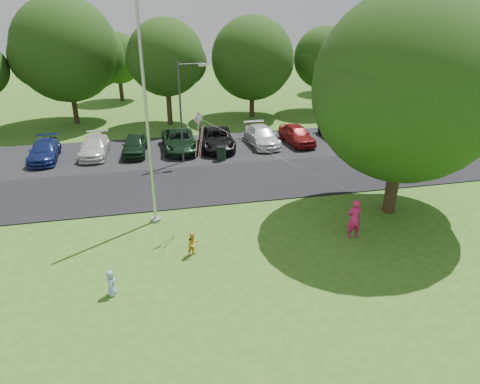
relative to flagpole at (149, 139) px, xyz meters
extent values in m
plane|color=#356A1B|center=(3.50, -5.00, -4.17)|extent=(120.00, 120.00, 0.00)
cube|color=black|center=(3.50, 4.00, -4.14)|extent=(60.00, 6.00, 0.06)
cube|color=black|center=(3.50, 10.50, -4.14)|extent=(42.00, 7.00, 0.06)
cylinder|color=#B7BABF|center=(0.00, 0.00, 0.83)|extent=(0.14, 0.14, 10.00)
cylinder|color=gray|center=(0.00, 0.00, -4.09)|extent=(0.50, 0.50, 0.16)
cylinder|color=#3F3F44|center=(2.11, 8.00, -0.93)|extent=(0.13, 0.13, 6.47)
cylinder|color=#3F3F44|center=(2.86, 8.08, 2.15)|extent=(1.51, 0.25, 0.09)
cube|color=silver|center=(3.61, 8.16, 2.07)|extent=(0.51, 0.29, 0.15)
cylinder|color=black|center=(4.64, 7.79, -3.69)|extent=(0.59, 0.59, 0.95)
cylinder|color=black|center=(4.64, 7.79, -3.19)|extent=(0.63, 0.63, 0.05)
cylinder|color=#332316|center=(11.66, -1.46, -2.56)|extent=(0.62, 0.62, 3.20)
sphere|color=#19360E|center=(11.66, -1.46, 2.08)|extent=(8.68, 8.68, 8.68)
sphere|color=#19360E|center=(13.62, -0.59, 1.42)|extent=(5.64, 5.64, 5.64)
sphere|color=#19360E|center=(9.93, -2.54, 1.64)|extent=(5.21, 5.21, 5.21)
sphere|color=#19360E|center=(9.36, -2.46, 1.64)|extent=(4.52, 4.52, 4.52)
cylinder|color=#332316|center=(-6.10, 20.24, -2.57)|extent=(0.44, 0.44, 3.19)
sphere|color=#19360E|center=(-6.10, 20.24, 2.00)|extent=(8.50, 8.50, 8.50)
sphere|color=#19360E|center=(-4.18, 21.09, 1.37)|extent=(5.53, 5.53, 5.53)
sphere|color=#19360E|center=(-7.80, 19.17, 1.58)|extent=(5.10, 5.10, 5.10)
cylinder|color=#332316|center=(1.92, 17.90, -2.45)|extent=(0.44, 0.44, 3.43)
sphere|color=#19360E|center=(1.92, 17.90, 1.45)|extent=(6.27, 6.27, 6.27)
sphere|color=#19360E|center=(3.33, 18.53, 0.98)|extent=(4.07, 4.07, 4.07)
sphere|color=#19360E|center=(0.66, 17.12, 1.14)|extent=(3.76, 3.76, 3.76)
cylinder|color=#332316|center=(9.53, 19.17, -2.84)|extent=(0.44, 0.44, 2.66)
sphere|color=#19360E|center=(9.53, 19.17, 1.03)|extent=(7.27, 7.27, 7.27)
sphere|color=#19360E|center=(11.16, 19.89, 0.49)|extent=(4.72, 4.72, 4.72)
sphere|color=#19360E|center=(8.07, 18.26, 0.67)|extent=(4.36, 4.36, 4.36)
cylinder|color=#332316|center=(16.62, 19.89, -2.66)|extent=(0.44, 0.44, 3.02)
sphere|color=#19360E|center=(16.62, 19.89, 0.84)|extent=(5.67, 5.67, 5.67)
sphere|color=#19360E|center=(17.89, 20.46, 0.41)|extent=(3.68, 3.68, 3.68)
sphere|color=#19360E|center=(15.48, 19.18, 0.55)|extent=(3.40, 3.40, 3.40)
cylinder|color=#332316|center=(25.42, 17.25, -2.45)|extent=(0.44, 0.44, 3.42)
sphere|color=#19360E|center=(25.42, 17.25, 2.33)|extent=(8.77, 8.77, 8.77)
sphere|color=#19360E|center=(27.39, 18.13, 1.67)|extent=(5.70, 5.70, 5.70)
sphere|color=#19360E|center=(23.67, 16.15, 1.89)|extent=(5.26, 5.26, 5.26)
cylinder|color=#332316|center=(34.20, 20.66, -2.71)|extent=(0.44, 0.44, 2.92)
sphere|color=#19360E|center=(32.75, 19.75, 0.93)|extent=(4.34, 4.34, 4.34)
cylinder|color=#332316|center=(41.50, 30.00, -2.87)|extent=(0.44, 0.44, 2.60)
sphere|color=#19360E|center=(41.50, 30.00, 0.25)|extent=(5.20, 5.20, 5.20)
sphere|color=#19360E|center=(40.46, 29.35, -0.01)|extent=(3.12, 3.12, 3.12)
cylinder|color=#332316|center=(-2.50, 29.00, -2.87)|extent=(0.44, 0.44, 2.60)
sphere|color=#19360E|center=(-2.50, 29.00, 0.25)|extent=(5.20, 5.20, 5.20)
sphere|color=#19360E|center=(-1.33, 29.52, -0.14)|extent=(3.38, 3.38, 3.38)
sphere|color=#19360E|center=(-3.54, 28.35, -0.01)|extent=(3.12, 3.12, 3.12)
cylinder|color=#332316|center=(21.50, 28.50, -2.87)|extent=(0.44, 0.44, 2.60)
sphere|color=#19360E|center=(21.50, 28.50, 0.25)|extent=(5.20, 5.20, 5.20)
sphere|color=#19360E|center=(22.67, 29.02, -0.14)|extent=(3.38, 3.38, 3.38)
sphere|color=#19360E|center=(20.46, 27.85, -0.01)|extent=(3.12, 3.12, 3.12)
imported|color=navy|center=(-6.93, 10.41, -3.47)|extent=(1.92, 4.41, 1.26)
imported|color=silver|center=(-3.72, 10.63, -3.48)|extent=(1.96, 4.42, 1.26)
imported|color=black|center=(-1.03, 10.35, -3.44)|extent=(1.86, 3.99, 1.32)
imported|color=black|center=(2.10, 10.60, -3.42)|extent=(2.34, 4.98, 1.38)
imported|color=black|center=(4.78, 10.49, -3.41)|extent=(2.60, 5.13, 1.39)
imported|color=silver|center=(8.16, 10.51, -3.44)|extent=(2.06, 4.65, 1.33)
imported|color=maroon|center=(10.78, 10.22, -3.41)|extent=(2.02, 4.24, 1.40)
imported|color=black|center=(14.24, 10.70, -3.45)|extent=(1.88, 4.56, 1.32)
imported|color=#ED1F6C|center=(8.66, -3.50, -3.23)|extent=(0.69, 0.47, 1.87)
imported|color=orange|center=(1.43, -3.47, -3.64)|extent=(0.64, 0.59, 1.05)
imported|color=#8AB1D4|center=(-1.76, -5.51, -3.65)|extent=(0.34, 0.51, 1.03)
cube|color=pink|center=(2.16, -1.01, 1.08)|extent=(0.47, 0.39, 0.57)
cube|color=#8CC6E5|center=(2.21, -1.04, 1.10)|extent=(0.23, 0.19, 0.27)
cylinder|color=white|center=(5.41, -2.26, -0.49)|extent=(6.51, 2.50, 3.14)
cylinder|color=pink|center=(2.06, -1.01, 0.07)|extent=(0.19, 0.24, 1.52)
cylinder|color=pink|center=(2.26, -0.96, -0.05)|extent=(0.21, 0.40, 1.73)
cylinder|color=pink|center=(2.16, -1.09, -0.17)|extent=(0.23, 0.58, 1.93)
camera|label=1|loc=(0.06, -18.95, 5.64)|focal=32.00mm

